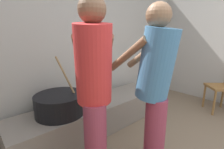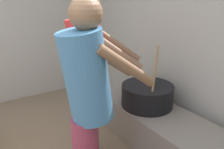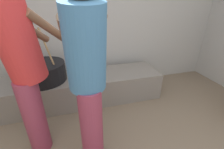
# 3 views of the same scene
# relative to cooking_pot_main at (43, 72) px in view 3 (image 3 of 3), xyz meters

# --- Properties ---
(block_enclosure_rear) EXTENTS (5.33, 0.20, 2.28)m
(block_enclosure_rear) POSITION_rel_cooking_pot_main_xyz_m (0.52, 0.52, 0.60)
(block_enclosure_rear) COLOR #ADA8A0
(block_enclosure_rear) RESTS_ON ground_plane
(hearth_ledge) EXTENTS (2.32, 0.60, 0.41)m
(hearth_ledge) POSITION_rel_cooking_pot_main_xyz_m (0.52, -0.00, -0.33)
(hearth_ledge) COLOR slate
(hearth_ledge) RESTS_ON ground_plane
(cooking_pot_main) EXTENTS (0.59, 0.59, 0.70)m
(cooking_pot_main) POSITION_rel_cooking_pot_main_xyz_m (0.00, 0.00, 0.00)
(cooking_pot_main) COLOR black
(cooking_pot_main) RESTS_ON hearth_ledge
(cook_in_red_shirt) EXTENTS (0.65, 0.74, 1.65)m
(cook_in_red_shirt) POSITION_rel_cooking_pot_main_xyz_m (0.00, -0.74, 0.42)
(cook_in_red_shirt) COLOR #8C3347
(cook_in_red_shirt) RESTS_ON ground_plane
(cook_in_blue_shirt) EXTENTS (0.35, 0.68, 1.63)m
(cook_in_blue_shirt) POSITION_rel_cooking_pot_main_xyz_m (0.50, -1.00, 0.40)
(cook_in_blue_shirt) COLOR #8C3347
(cook_in_blue_shirt) RESTS_ON ground_plane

